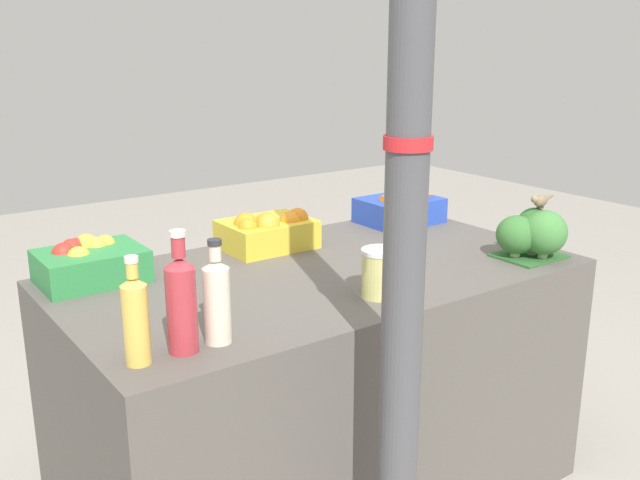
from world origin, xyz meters
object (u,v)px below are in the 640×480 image
object	(u,v)px
support_pole	(406,197)
juice_bottle_cloudy	(217,299)
carrot_crate	(400,209)
juice_bottle_ruby	(181,302)
sparrow_bird	(540,201)
pickle_jar	(380,273)
broccoli_pile	(533,233)
orange_crate	(268,231)
apple_crate	(89,262)
juice_bottle_golden	(136,318)

from	to	relation	value
support_pole	juice_bottle_cloudy	size ratio (longest dim) A/B	9.22
carrot_crate	juice_bottle_ruby	size ratio (longest dim) A/B	1.03
sparrow_bird	carrot_crate	bearing A→B (deg)	-95.12
juice_bottle_ruby	pickle_jar	world-z (taller)	juice_bottle_ruby
broccoli_pile	sparrow_bird	size ratio (longest dim) A/B	1.73
support_pole	pickle_jar	bearing A→B (deg)	56.43
orange_crate	carrot_crate	bearing A→B (deg)	0.76
apple_crate	carrot_crate	world-z (taller)	same
juice_bottle_golden	pickle_jar	size ratio (longest dim) A/B	1.82
broccoli_pile	sparrow_bird	world-z (taller)	sparrow_bird
apple_crate	sparrow_bird	xyz separation A→B (m)	(1.32, -0.64, 0.14)
support_pole	broccoli_pile	size ratio (longest dim) A/B	10.34
orange_crate	sparrow_bird	world-z (taller)	sparrow_bird
juice_bottle_ruby	sparrow_bird	distance (m)	1.30
support_pole	juice_bottle_golden	bearing A→B (deg)	146.48
apple_crate	juice_bottle_ruby	distance (m)	0.64
support_pole	broccoli_pile	world-z (taller)	support_pole
juice_bottle_ruby	orange_crate	bearing A→B (deg)	45.11
apple_crate	pickle_jar	bearing A→B (deg)	-44.30
broccoli_pile	pickle_jar	bearing A→B (deg)	178.49
apple_crate	juice_bottle_golden	world-z (taller)	juice_bottle_golden
juice_bottle_ruby	apple_crate	bearing A→B (deg)	91.18
juice_bottle_cloudy	pickle_jar	bearing A→B (deg)	1.82
juice_bottle_golden	sparrow_bird	size ratio (longest dim) A/B	1.90
support_pole	pickle_jar	distance (m)	0.53
broccoli_pile	juice_bottle_golden	size ratio (longest dim) A/B	0.91
juice_bottle_ruby	juice_bottle_golden	bearing A→B (deg)	180.00
apple_crate	carrot_crate	size ratio (longest dim) A/B	1.00
apple_crate	broccoli_pile	bearing A→B (deg)	-26.36
carrot_crate	juice_bottle_cloudy	world-z (taller)	juice_bottle_cloudy
pickle_jar	sparrow_bird	size ratio (longest dim) A/B	1.05
juice_bottle_golden	carrot_crate	bearing A→B (deg)	24.83
broccoli_pile	juice_bottle_ruby	distance (m)	1.28
sparrow_bird	orange_crate	bearing A→B (deg)	-52.46
carrot_crate	pickle_jar	bearing A→B (deg)	-135.43
orange_crate	juice_bottle_ruby	distance (m)	0.88
juice_bottle_cloudy	support_pole	bearing A→B (deg)	-48.14
orange_crate	apple_crate	bearing A→B (deg)	178.22
broccoli_pile	juice_bottle_golden	distance (m)	1.39
broccoli_pile	pickle_jar	distance (m)	0.65
orange_crate	juice_bottle_cloudy	world-z (taller)	juice_bottle_cloudy
carrot_crate	sparrow_bird	size ratio (longest dim) A/B	2.27
support_pole	pickle_jar	world-z (taller)	support_pole
orange_crate	juice_bottle_golden	world-z (taller)	juice_bottle_golden
carrot_crate	juice_bottle_golden	distance (m)	1.50
orange_crate	sparrow_bird	distance (m)	0.93
juice_bottle_cloudy	pickle_jar	world-z (taller)	juice_bottle_cloudy
apple_crate	juice_bottle_golden	xyz separation A→B (m)	(-0.10, -0.64, 0.05)
apple_crate	broccoli_pile	distance (m)	1.44
orange_crate	pickle_jar	distance (m)	0.60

